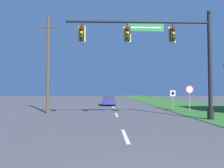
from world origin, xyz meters
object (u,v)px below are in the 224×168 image
at_px(stop_sign, 189,93).
at_px(utility_pole_near, 48,63).
at_px(car_ahead, 109,101).
at_px(signal_mast, 169,50).
at_px(route_sign_post, 173,96).

distance_m(stop_sign, utility_pole_near, 13.39).
bearing_deg(car_ahead, signal_mast, -74.65).
relative_size(car_ahead, route_sign_post, 2.15).
bearing_deg(signal_mast, route_sign_post, 70.18).
xyz_separation_m(car_ahead, utility_pole_near, (-5.67, -10.28, 3.97)).
bearing_deg(signal_mast, stop_sign, 54.63).
height_order(signal_mast, route_sign_post, signal_mast).
distance_m(signal_mast, car_ahead, 16.01).
bearing_deg(utility_pole_near, route_sign_post, 13.59).
distance_m(signal_mast, utility_pole_near, 10.79).
height_order(car_ahead, route_sign_post, route_sign_post).
height_order(route_sign_post, utility_pole_near, utility_pole_near).
relative_size(signal_mast, route_sign_post, 5.07).
xyz_separation_m(signal_mast, car_ahead, (-4.08, 14.88, -4.25)).
height_order(signal_mast, utility_pole_near, utility_pole_near).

